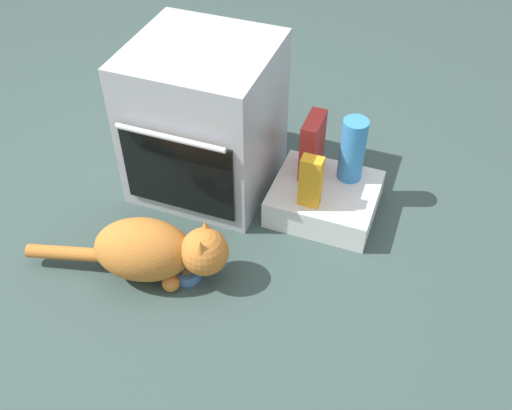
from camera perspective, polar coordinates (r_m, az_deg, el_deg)
name	(u,v)px	position (r m, az deg, el deg)	size (l,w,h in m)	color
ground	(180,254)	(2.51, -7.45, -4.76)	(8.00, 8.00, 0.00)	#384C47
oven	(205,119)	(2.63, -5.01, 8.30)	(0.59, 0.62, 0.69)	#B7BABF
pantry_cabinet	(324,199)	(2.64, 6.67, 0.60)	(0.46, 0.40, 0.14)	white
food_bowl	(187,272)	(2.40, -6.76, -6.48)	(0.12, 0.12, 0.07)	#4C7AB7
cat	(155,250)	(2.34, -9.81, -4.35)	(0.82, 0.34, 0.28)	#C6752D
cereal_box	(312,146)	(2.59, 5.50, 5.77)	(0.07, 0.18, 0.28)	#B72D28
juice_carton	(311,181)	(2.44, 5.34, 2.29)	(0.09, 0.06, 0.24)	orange
water_bottle	(352,150)	(2.57, 9.36, 5.32)	(0.11, 0.11, 0.30)	#388CD1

